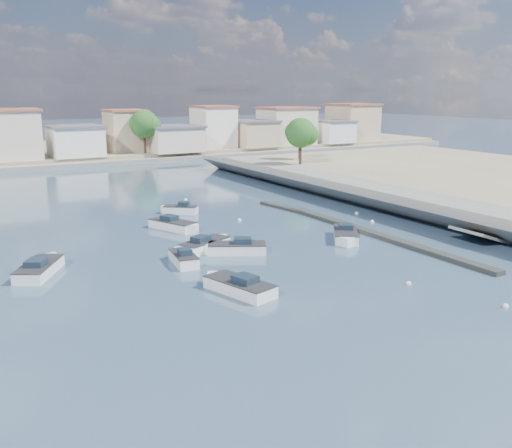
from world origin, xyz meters
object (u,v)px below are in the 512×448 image
at_px(motorboat_d, 346,236).
at_px(motorboat_e, 41,268).
at_px(motorboat_g, 175,226).
at_px(motorboat_h, 207,245).
at_px(motorboat_b, 183,259).
at_px(motorboat_f, 179,210).
at_px(motorboat_c, 234,249).
at_px(motorboat_a, 237,286).

distance_m(motorboat_d, motorboat_e, 24.97).
xyz_separation_m(motorboat_g, motorboat_h, (-0.37, -7.67, -0.00)).
xyz_separation_m(motorboat_b, motorboat_f, (6.63, 16.79, 0.00)).
bearing_deg(motorboat_d, motorboat_f, 115.54).
relative_size(motorboat_d, motorboat_f, 1.38).
relative_size(motorboat_f, motorboat_h, 0.72).
bearing_deg(motorboat_d, motorboat_g, 136.19).
distance_m(motorboat_g, motorboat_h, 7.68).
xyz_separation_m(motorboat_c, motorboat_f, (2.01, 16.30, -0.00)).
height_order(motorboat_e, motorboat_h, same).
relative_size(motorboat_e, motorboat_g, 1.00).
height_order(motorboat_c, motorboat_d, same).
height_order(motorboat_f, motorboat_h, same).
bearing_deg(motorboat_e, motorboat_g, 29.23).
height_order(motorboat_a, motorboat_h, same).
bearing_deg(motorboat_d, motorboat_h, 164.35).
relative_size(motorboat_c, motorboat_f, 1.35).
height_order(motorboat_d, motorboat_g, same).
distance_m(motorboat_c, motorboat_e, 14.53).
bearing_deg(motorboat_c, motorboat_g, 96.22).
bearing_deg(motorboat_a, motorboat_g, 80.48).
distance_m(motorboat_a, motorboat_g, 18.05).
bearing_deg(motorboat_h, motorboat_f, 76.34).
bearing_deg(motorboat_a, motorboat_e, 134.78).
bearing_deg(motorboat_c, motorboat_f, 82.95).
xyz_separation_m(motorboat_b, motorboat_e, (-9.73, 2.84, 0.00)).
xyz_separation_m(motorboat_c, motorboat_h, (-1.44, 2.11, -0.00)).
xyz_separation_m(motorboat_b, motorboat_h, (3.18, 2.60, 0.00)).
distance_m(motorboat_a, motorboat_b, 7.56).
bearing_deg(motorboat_h, motorboat_e, 178.94).
bearing_deg(motorboat_g, motorboat_h, -92.76).
distance_m(motorboat_c, motorboat_f, 16.42).
bearing_deg(motorboat_e, motorboat_c, -9.29).
height_order(motorboat_e, motorboat_f, same).
bearing_deg(motorboat_d, motorboat_e, 171.83).
height_order(motorboat_e, motorboat_g, same).
relative_size(motorboat_d, motorboat_e, 0.95).
xyz_separation_m(motorboat_a, motorboat_d, (14.43, 6.82, -0.00)).
distance_m(motorboat_a, motorboat_c, 8.99).
relative_size(motorboat_b, motorboat_e, 0.78).
xyz_separation_m(motorboat_a, motorboat_g, (2.98, 17.80, 0.00)).
xyz_separation_m(motorboat_b, motorboat_c, (4.61, 0.49, 0.00)).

